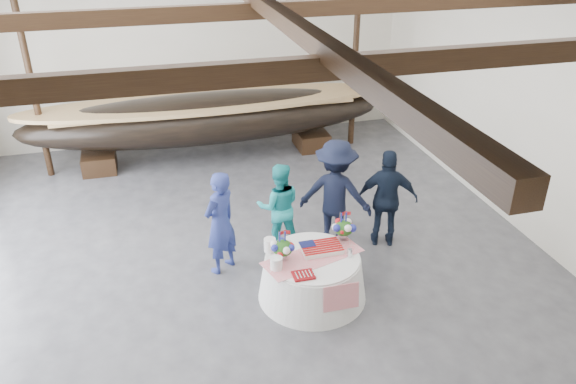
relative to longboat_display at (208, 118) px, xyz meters
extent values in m
cube|color=#3D3D42|center=(-0.01, -4.64, -0.98)|extent=(10.00, 12.00, 0.01)
cube|color=silver|center=(-0.01, 1.36, 1.27)|extent=(10.00, 0.02, 4.50)
cube|color=silver|center=(4.99, -4.64, 1.27)|extent=(0.02, 12.00, 4.50)
cube|color=black|center=(-0.01, -8.14, 3.27)|extent=(9.80, 0.12, 0.18)
cube|color=black|center=(-0.01, -5.64, 3.27)|extent=(9.80, 0.12, 0.18)
cylinder|color=black|center=(-3.51, 0.00, 1.27)|extent=(0.14, 0.14, 4.50)
cylinder|color=black|center=(3.49, 0.00, 1.27)|extent=(0.14, 0.14, 4.50)
cube|color=black|center=(-2.47, 0.00, -0.78)|extent=(0.72, 0.93, 0.41)
cube|color=black|center=(2.47, 0.00, -0.78)|extent=(0.72, 0.93, 0.41)
ellipsoid|color=black|center=(0.00, 0.00, -0.01)|extent=(8.22, 1.64, 1.13)
cube|color=#9E7A4C|center=(0.00, 0.00, 0.30)|extent=(6.58, 1.08, 0.06)
cone|color=white|center=(0.77, -5.54, -0.65)|extent=(1.63, 1.63, 0.68)
cylinder|color=white|center=(0.77, -5.54, -0.30)|extent=(1.39, 1.39, 0.04)
cube|color=red|center=(0.77, -5.54, -0.28)|extent=(1.60, 0.96, 0.01)
cube|color=white|center=(0.94, -5.41, -0.24)|extent=(0.60, 0.40, 0.07)
cylinder|color=white|center=(0.18, -5.69, -0.19)|extent=(0.18, 0.18, 0.19)
cylinder|color=white|center=(0.20, -5.22, -0.18)|extent=(0.18, 0.18, 0.21)
cube|color=maroon|center=(0.50, -5.96, -0.26)|extent=(0.30, 0.24, 0.03)
cone|color=silver|center=(1.30, -5.66, -0.22)|extent=(0.09, 0.09, 0.12)
imported|color=navy|center=(-0.43, -4.49, -0.12)|extent=(0.75, 0.72, 1.74)
imported|color=teal|center=(0.63, -4.06, -0.21)|extent=(0.84, 0.70, 1.55)
imported|color=black|center=(1.58, -4.22, -0.02)|extent=(1.44, 1.24, 1.93)
imported|color=black|center=(2.42, -4.45, -0.11)|extent=(1.11, 0.74, 1.76)
camera|label=1|loc=(-1.37, -12.07, 4.38)|focal=35.00mm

